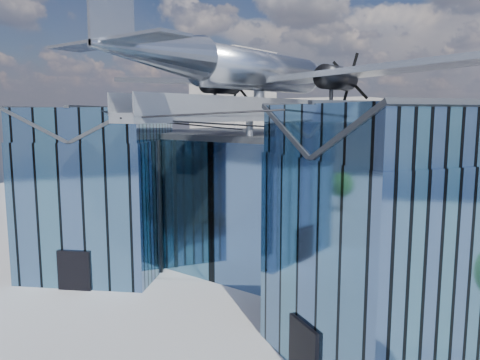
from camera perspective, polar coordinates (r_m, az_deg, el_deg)
The scene contains 4 objects.
ground_plane at distance 29.59m, azimuth -2.45°, elevation -14.38°, with size 120.00×120.00×0.00m, color gray.
museum at distance 32.52m, azimuth 4.13°, elevation -2.15°, with size 32.88×24.50×17.60m.
bg_towers at distance 73.16m, azimuth 25.13°, elevation 6.31°, with size 77.00×24.50×26.00m.
tree_side_w at distance 53.92m, azimuth -21.09°, elevation -0.66°, with size 4.41×4.41×5.34m.
Camera 1 is at (17.72, -20.83, 11.30)m, focal length 35.00 mm.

